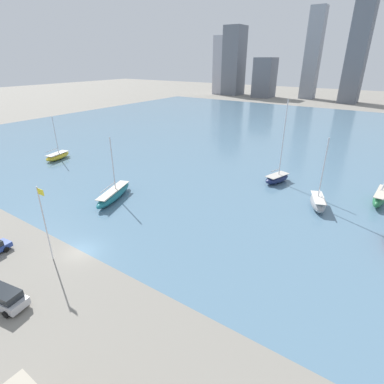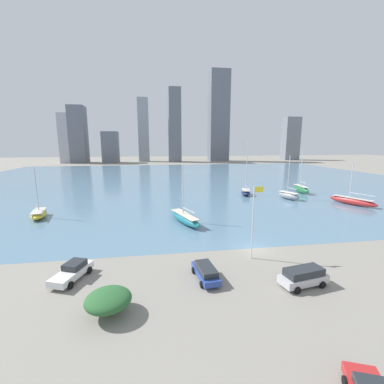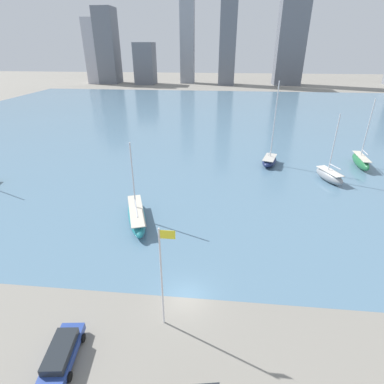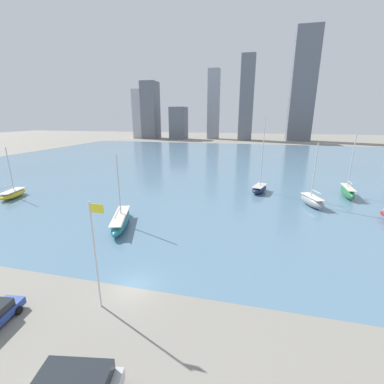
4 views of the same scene
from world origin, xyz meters
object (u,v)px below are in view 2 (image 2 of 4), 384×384
object	(u,v)px
sailboat_teal	(185,218)
sailboat_yellow	(39,214)
sailboat_red	(353,201)
sailboat_green	(301,189)
parked_wagon_blue	(206,272)
parked_suv_silver	(303,276)
flag_pole	(253,219)
parked_pickup_white	(72,271)
sailboat_gray	(289,195)
sailboat_navy	(246,192)

from	to	relation	value
sailboat_teal	sailboat_yellow	world-z (taller)	sailboat_teal
sailboat_red	sailboat_yellow	size ratio (longest dim) A/B	1.07
sailboat_green	sailboat_teal	bearing A→B (deg)	-143.76
parked_wagon_blue	parked_suv_silver	size ratio (longest dim) A/B	0.98
flag_pole	parked_wagon_blue	xyz separation A→B (m)	(-6.81, -4.07, -4.31)
flag_pole	parked_wagon_blue	distance (m)	9.03
flag_pole	parked_suv_silver	size ratio (longest dim) A/B	1.80
parked_wagon_blue	sailboat_red	bearing A→B (deg)	27.10
sailboat_yellow	sailboat_teal	bearing A→B (deg)	-28.53
flag_pole	sailboat_teal	xyz separation A→B (m)	(-6.57, 15.52, -4.22)
parked_wagon_blue	parked_pickup_white	bearing A→B (deg)	164.41
sailboat_gray	sailboat_red	bearing A→B (deg)	-55.23
sailboat_green	parked_suv_silver	size ratio (longest dim) A/B	2.40
sailboat_gray	sailboat_green	world-z (taller)	sailboat_green
sailboat_green	sailboat_teal	size ratio (longest dim) A/B	1.19
sailboat_green	sailboat_navy	world-z (taller)	sailboat_navy
parked_pickup_white	sailboat_green	bearing A→B (deg)	59.32
sailboat_navy	sailboat_gray	bearing A→B (deg)	-19.67
sailboat_teal	parked_suv_silver	size ratio (longest dim) A/B	2.02
sailboat_yellow	parked_suv_silver	world-z (taller)	sailboat_yellow
sailboat_navy	sailboat_yellow	size ratio (longest dim) A/B	1.55
flag_pole	parked_pickup_white	xyz separation A→B (m)	(-20.93, -1.90, -4.27)
parked_pickup_white	sailboat_gray	bearing A→B (deg)	58.36
sailboat_red	parked_pickup_white	bearing A→B (deg)	-178.87
sailboat_yellow	sailboat_green	bearing A→B (deg)	0.83
sailboat_gray	parked_suv_silver	distance (m)	43.23
sailboat_green	sailboat_yellow	xyz separation A→B (m)	(-64.91, -15.75, -0.34)
parked_suv_silver	parked_wagon_blue	bearing A→B (deg)	-116.32
flag_pole	parked_suv_silver	distance (m)	8.49
sailboat_teal	parked_pickup_white	distance (m)	22.58
sailboat_yellow	parked_suv_silver	xyz separation A→B (m)	(37.11, -30.22, 0.22)
sailboat_teal	parked_suv_silver	bearing A→B (deg)	-86.76
sailboat_red	sailboat_yellow	world-z (taller)	sailboat_red
parked_pickup_white	parked_suv_silver	distance (m)	24.23
sailboat_green	sailboat_navy	xyz separation A→B (m)	(-17.09, -0.69, -0.20)
sailboat_navy	sailboat_yellow	bearing A→B (deg)	-145.20
parked_wagon_blue	parked_suv_silver	bearing A→B (deg)	-23.19
sailboat_navy	sailboat_teal	xyz separation A→B (m)	(-20.06, -22.87, -0.02)
sailboat_gray	sailboat_yellow	bearing A→B (deg)	166.90
sailboat_teal	parked_wagon_blue	distance (m)	19.59
sailboat_green	sailboat_red	bearing A→B (deg)	-72.48
sailboat_navy	sailboat_yellow	world-z (taller)	sailboat_navy
sailboat_teal	parked_pickup_white	size ratio (longest dim) A/B	1.91
sailboat_teal	parked_suv_silver	world-z (taller)	sailboat_teal
sailboat_red	sailboat_green	bearing A→B (deg)	80.01
parked_pickup_white	flag_pole	bearing A→B (deg)	26.00
sailboat_navy	parked_wagon_blue	world-z (taller)	sailboat_navy
parked_wagon_blue	parked_suv_silver	distance (m)	10.00
sailboat_gray	parked_suv_silver	xyz separation A→B (m)	(-19.80, -38.42, 0.01)
parked_wagon_blue	sailboat_green	bearing A→B (deg)	42.25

